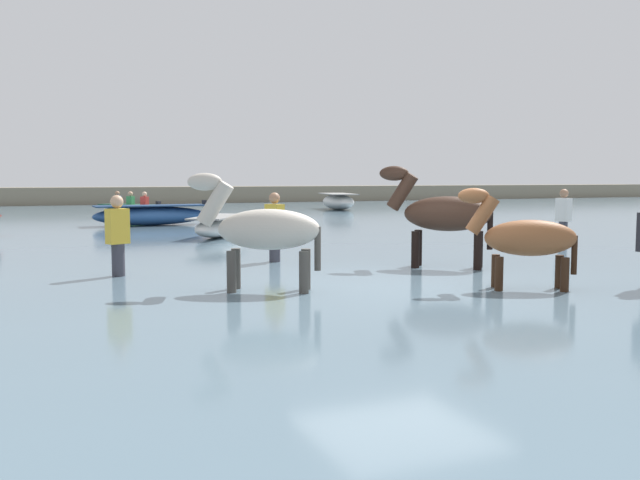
% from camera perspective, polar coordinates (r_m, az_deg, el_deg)
% --- Properties ---
extents(ground_plane, '(120.00, 120.00, 0.00)m').
position_cam_1_polar(ground_plane, '(9.97, 6.43, -5.89)').
color(ground_plane, gray).
extents(water_surface, '(90.00, 90.00, 0.38)m').
position_cam_1_polar(water_surface, '(19.21, -8.35, -0.02)').
color(water_surface, slate).
rests_on(water_surface, ground).
extents(horse_lead_pinto, '(1.74, 1.09, 1.96)m').
position_cam_1_polar(horse_lead_pinto, '(9.36, -4.66, 0.57)').
color(horse_lead_pinto, beige).
rests_on(horse_lead_pinto, ground).
extents(horse_trailing_chestnut, '(1.55, 1.02, 1.76)m').
position_cam_1_polar(horse_trailing_chestnut, '(9.87, 16.40, -0.08)').
color(horse_trailing_chestnut, brown).
rests_on(horse_trailing_chestnut, ground).
extents(horse_flank_dark_bay, '(1.71, 1.47, 2.09)m').
position_cam_1_polar(horse_flank_dark_bay, '(11.94, 9.99, 1.89)').
color(horse_flank_dark_bay, '#382319').
rests_on(horse_flank_dark_bay, ground).
extents(boat_far_offshore, '(1.97, 3.63, 0.76)m').
position_cam_1_polar(boat_far_offshore, '(33.11, 1.49, 3.16)').
color(boat_far_offshore, silver).
rests_on(boat_far_offshore, water_surface).
extents(boat_distant_east, '(3.63, 1.16, 0.78)m').
position_cam_1_polar(boat_distant_east, '(22.86, -13.62, 1.98)').
color(boat_distant_east, '#28518E').
rests_on(boat_distant_east, water_surface).
extents(boat_far_inshore, '(2.22, 2.68, 0.54)m').
position_cam_1_polar(boat_far_inshore, '(18.05, -8.19, 1.10)').
color(boat_far_inshore, silver).
rests_on(boat_far_inshore, water_surface).
extents(boat_mid_channel, '(2.37, 2.72, 1.01)m').
position_cam_1_polar(boat_mid_channel, '(26.76, -15.12, 2.31)').
color(boat_mid_channel, '#337556').
rests_on(boat_mid_channel, water_surface).
extents(person_wading_close, '(0.37, 0.30, 1.63)m').
position_cam_1_polar(person_wading_close, '(11.20, -16.17, -0.36)').
color(person_wading_close, '#383842').
rests_on(person_wading_close, ground).
extents(person_onlooker_right, '(0.32, 0.37, 1.63)m').
position_cam_1_polar(person_onlooker_right, '(12.63, -3.72, 0.43)').
color(person_onlooker_right, '#383842').
rests_on(person_onlooker_right, ground).
extents(person_wading_mid, '(0.27, 0.36, 1.63)m').
position_cam_1_polar(person_wading_mid, '(17.16, 19.24, 1.40)').
color(person_wading_mid, '#383842').
rests_on(person_wading_mid, ground).
extents(far_shoreline, '(80.00, 2.40, 1.34)m').
position_cam_1_polar(far_shoreline, '(41.88, -16.37, 3.26)').
color(far_shoreline, gray).
rests_on(far_shoreline, ground).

